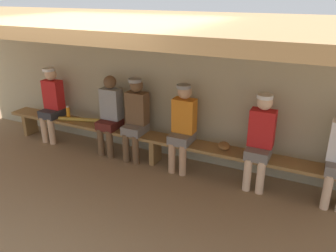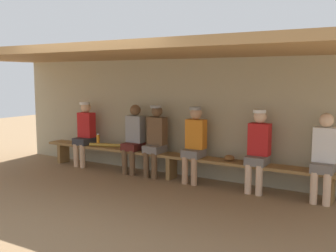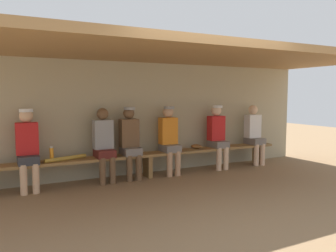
{
  "view_description": "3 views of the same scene",
  "coord_description": "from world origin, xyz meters",
  "px_view_note": "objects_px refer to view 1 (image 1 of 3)",
  "views": [
    {
      "loc": [
        2.36,
        -2.83,
        2.6
      ],
      "look_at": [
        0.31,
        1.39,
        0.74
      ],
      "focal_mm": 36.53,
      "sensor_mm": 36.0,
      "label": 1
    },
    {
      "loc": [
        3.61,
        -4.6,
        1.87
      ],
      "look_at": [
        0.08,
        1.29,
        1.01
      ],
      "focal_mm": 42.38,
      "sensor_mm": 36.0,
      "label": 2
    },
    {
      "loc": [
        -2.55,
        -4.25,
        1.57
      ],
      "look_at": [
        0.25,
        1.19,
        1.0
      ],
      "focal_mm": 35.95,
      "sensor_mm": 36.0,
      "label": 3
    }
  ],
  "objects_px": {
    "baseball_glove_dark_brown": "(224,146)",
    "baseball_bat": "(79,119)",
    "player_in_red": "(110,112)",
    "player_middle": "(183,124)",
    "player_shirtless_tan": "(136,116)",
    "player_with_sunglasses": "(52,101)",
    "bench": "(155,140)",
    "water_bottle_blue": "(68,113)",
    "player_rightmost": "(260,137)"
  },
  "relations": [
    {
      "from": "baseball_glove_dark_brown",
      "to": "baseball_bat",
      "type": "height_order",
      "value": "baseball_glove_dark_brown"
    },
    {
      "from": "player_in_red",
      "to": "player_middle",
      "type": "height_order",
      "value": "player_middle"
    },
    {
      "from": "player_shirtless_tan",
      "to": "player_with_sunglasses",
      "type": "xyz_separation_m",
      "value": [
        -1.76,
        0.0,
        0.0
      ]
    },
    {
      "from": "player_with_sunglasses",
      "to": "baseball_glove_dark_brown",
      "type": "relative_size",
      "value": 5.6
    },
    {
      "from": "bench",
      "to": "player_with_sunglasses",
      "type": "relative_size",
      "value": 4.46
    },
    {
      "from": "player_shirtless_tan",
      "to": "water_bottle_blue",
      "type": "xyz_separation_m",
      "value": [
        -1.4,
        -0.01,
        -0.17
      ]
    },
    {
      "from": "player_shirtless_tan",
      "to": "player_rightmost",
      "type": "height_order",
      "value": "same"
    },
    {
      "from": "player_shirtless_tan",
      "to": "water_bottle_blue",
      "type": "distance_m",
      "value": 1.41
    },
    {
      "from": "player_in_red",
      "to": "player_with_sunglasses",
      "type": "distance_m",
      "value": 1.26
    },
    {
      "from": "bench",
      "to": "player_shirtless_tan",
      "type": "xyz_separation_m",
      "value": [
        -0.35,
        0.0,
        0.36
      ]
    },
    {
      "from": "player_middle",
      "to": "water_bottle_blue",
      "type": "xyz_separation_m",
      "value": [
        -2.22,
        -0.01,
        -0.17
      ]
    },
    {
      "from": "player_middle",
      "to": "water_bottle_blue",
      "type": "distance_m",
      "value": 2.22
    },
    {
      "from": "bench",
      "to": "baseball_glove_dark_brown",
      "type": "bearing_deg",
      "value": 1.82
    },
    {
      "from": "player_middle",
      "to": "water_bottle_blue",
      "type": "height_order",
      "value": "player_middle"
    },
    {
      "from": "player_middle",
      "to": "player_with_sunglasses",
      "type": "relative_size",
      "value": 1.0
    },
    {
      "from": "bench",
      "to": "baseball_glove_dark_brown",
      "type": "relative_size",
      "value": 25.0
    },
    {
      "from": "player_in_red",
      "to": "player_rightmost",
      "type": "relative_size",
      "value": 0.99
    },
    {
      "from": "player_in_red",
      "to": "water_bottle_blue",
      "type": "xyz_separation_m",
      "value": [
        -0.9,
        -0.01,
        -0.15
      ]
    },
    {
      "from": "player_with_sunglasses",
      "to": "baseball_glove_dark_brown",
      "type": "bearing_deg",
      "value": 0.57
    },
    {
      "from": "player_shirtless_tan",
      "to": "baseball_bat",
      "type": "height_order",
      "value": "player_shirtless_tan"
    },
    {
      "from": "baseball_glove_dark_brown",
      "to": "player_shirtless_tan",
      "type": "bearing_deg",
      "value": 64.65
    },
    {
      "from": "water_bottle_blue",
      "to": "player_shirtless_tan",
      "type": "bearing_deg",
      "value": 0.33
    },
    {
      "from": "player_rightmost",
      "to": "water_bottle_blue",
      "type": "relative_size",
      "value": 5.34
    },
    {
      "from": "water_bottle_blue",
      "to": "baseball_bat",
      "type": "xyz_separation_m",
      "value": [
        0.23,
        0.0,
        -0.09
      ]
    },
    {
      "from": "player_shirtless_tan",
      "to": "player_with_sunglasses",
      "type": "relative_size",
      "value": 1.0
    },
    {
      "from": "water_bottle_blue",
      "to": "baseball_bat",
      "type": "height_order",
      "value": "water_bottle_blue"
    },
    {
      "from": "bench",
      "to": "water_bottle_blue",
      "type": "xyz_separation_m",
      "value": [
        -1.75,
        -0.0,
        0.19
      ]
    },
    {
      "from": "player_in_red",
      "to": "player_middle",
      "type": "xyz_separation_m",
      "value": [
        1.32,
        0.0,
        0.02
      ]
    },
    {
      "from": "player_rightmost",
      "to": "baseball_bat",
      "type": "height_order",
      "value": "player_rightmost"
    },
    {
      "from": "player_with_sunglasses",
      "to": "player_middle",
      "type": "bearing_deg",
      "value": 0.0
    },
    {
      "from": "baseball_glove_dark_brown",
      "to": "player_rightmost",
      "type": "bearing_deg",
      "value": -120.23
    },
    {
      "from": "player_with_sunglasses",
      "to": "player_rightmost",
      "type": "relative_size",
      "value": 1.0
    },
    {
      "from": "player_shirtless_tan",
      "to": "player_rightmost",
      "type": "bearing_deg",
      "value": 0.0
    },
    {
      "from": "player_rightmost",
      "to": "player_with_sunglasses",
      "type": "bearing_deg",
      "value": 180.0
    },
    {
      "from": "player_with_sunglasses",
      "to": "baseball_bat",
      "type": "height_order",
      "value": "player_with_sunglasses"
    },
    {
      "from": "player_rightmost",
      "to": "baseball_glove_dark_brown",
      "type": "distance_m",
      "value": 0.56
    },
    {
      "from": "bench",
      "to": "player_rightmost",
      "type": "relative_size",
      "value": 4.46
    },
    {
      "from": "baseball_bat",
      "to": "player_shirtless_tan",
      "type": "bearing_deg",
      "value": -17.01
    },
    {
      "from": "player_shirtless_tan",
      "to": "player_with_sunglasses",
      "type": "bearing_deg",
      "value": 180.0
    },
    {
      "from": "player_with_sunglasses",
      "to": "water_bottle_blue",
      "type": "distance_m",
      "value": 0.4
    },
    {
      "from": "baseball_bat",
      "to": "player_rightmost",
      "type": "bearing_deg",
      "value": -17.12
    },
    {
      "from": "player_in_red",
      "to": "water_bottle_blue",
      "type": "height_order",
      "value": "player_in_red"
    },
    {
      "from": "player_shirtless_tan",
      "to": "baseball_glove_dark_brown",
      "type": "height_order",
      "value": "player_shirtless_tan"
    },
    {
      "from": "bench",
      "to": "baseball_bat",
      "type": "bearing_deg",
      "value": -180.0
    },
    {
      "from": "player_with_sunglasses",
      "to": "bench",
      "type": "bearing_deg",
      "value": -0.1
    },
    {
      "from": "player_shirtless_tan",
      "to": "water_bottle_blue",
      "type": "relative_size",
      "value": 5.34
    },
    {
      "from": "baseball_glove_dark_brown",
      "to": "baseball_bat",
      "type": "xyz_separation_m",
      "value": [
        -2.64,
        -0.04,
        -0.01
      ]
    },
    {
      "from": "bench",
      "to": "baseball_bat",
      "type": "relative_size",
      "value": 7.99
    },
    {
      "from": "player_rightmost",
      "to": "bench",
      "type": "bearing_deg",
      "value": -179.87
    },
    {
      "from": "bench",
      "to": "water_bottle_blue",
      "type": "relative_size",
      "value": 23.82
    }
  ]
}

